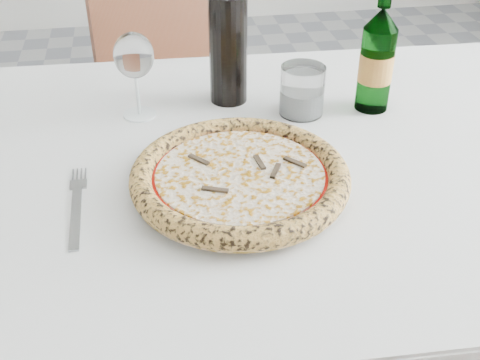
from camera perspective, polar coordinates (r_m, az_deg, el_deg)
The scene contains 9 objects.
dining_table at distance 1.07m, azimuth -0.94°, elevation -1.68°, with size 1.54×0.95×0.76m.
chair_far at distance 1.85m, azimuth -5.80°, elevation 9.48°, with size 0.55×0.55×0.93m.
plate at distance 0.93m, azimuth 0.00°, elevation -0.57°, with size 0.30×0.30×0.02m.
pizza at distance 0.92m, azimuth -0.00°, elevation 0.33°, with size 0.34×0.34×0.04m.
fork at distance 0.93m, azimuth -15.24°, elevation -2.45°, with size 0.03×0.22×0.00m.
wine_glass at distance 1.12m, azimuth -10.02°, elevation 11.36°, with size 0.07×0.07×0.16m.
tumbler at distance 1.15m, azimuth 5.90°, elevation 8.16°, with size 0.08×0.08×0.09m.
beer_bottle at distance 1.17m, azimuth 12.85°, elevation 11.06°, with size 0.06×0.06×0.25m.
wine_bottle at distance 1.16m, azimuth -1.14°, elevation 13.28°, with size 0.07×0.07×0.30m.
Camera 1 is at (0.10, -0.73, 1.30)m, focal length 45.00 mm.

